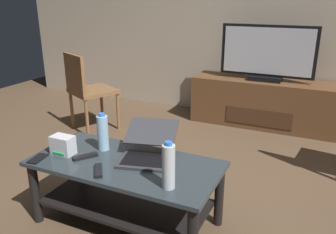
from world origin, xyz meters
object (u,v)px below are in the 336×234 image
(cell_phone, at_px, (38,159))
(side_chair, at_px, (86,88))
(coffee_table, at_px, (126,181))
(laptop, at_px, (148,148))
(television, at_px, (267,54))
(water_bottle_far, at_px, (103,133))
(soundbar_remote, at_px, (85,156))
(router_box, at_px, (63,145))
(water_bottle_near, at_px, (169,166))
(media_cabinet, at_px, (263,103))
(tv_remote, at_px, (98,171))

(cell_phone, bearing_deg, side_chair, 108.17)
(coffee_table, distance_m, laptop, 0.26)
(television, height_order, side_chair, television)
(television, bearing_deg, water_bottle_far, -107.87)
(laptop, bearing_deg, soundbar_remote, -153.15)
(cell_phone, bearing_deg, laptop, 19.05)
(laptop, bearing_deg, router_box, -160.18)
(television, xyz_separation_m, water_bottle_far, (-0.69, -2.14, -0.26))
(side_chair, bearing_deg, cell_phone, -63.21)
(water_bottle_near, bearing_deg, laptop, 133.82)
(water_bottle_far, bearing_deg, television, 72.13)
(television, bearing_deg, laptop, -99.61)
(media_cabinet, distance_m, tv_remote, 2.51)
(side_chair, xyz_separation_m, water_bottle_near, (1.65, -1.44, 0.09))
(media_cabinet, distance_m, television, 0.56)
(soundbar_remote, bearing_deg, coffee_table, 48.79)
(television, distance_m, router_box, 2.50)
(water_bottle_near, bearing_deg, cell_phone, -177.36)
(soundbar_remote, bearing_deg, laptop, 62.81)
(media_cabinet, height_order, side_chair, side_chair)
(router_box, xyz_separation_m, water_bottle_far, (0.20, 0.17, 0.06))
(coffee_table, distance_m, cell_phone, 0.58)
(television, relative_size, side_chair, 1.19)
(side_chair, relative_size, cell_phone, 6.18)
(water_bottle_near, distance_m, tv_remote, 0.47)
(television, height_order, water_bottle_far, television)
(coffee_table, bearing_deg, media_cabinet, 78.50)
(side_chair, relative_size, router_box, 5.78)
(water_bottle_far, bearing_deg, router_box, -140.05)
(water_bottle_far, distance_m, cell_phone, 0.44)
(router_box, relative_size, cell_phone, 1.07)
(cell_phone, bearing_deg, soundbar_remote, 20.16)
(side_chair, distance_m, router_box, 1.58)
(laptop, distance_m, tv_remote, 0.36)
(television, height_order, tv_remote, television)
(television, distance_m, cell_phone, 2.67)
(television, bearing_deg, side_chair, -150.79)
(router_box, bearing_deg, soundbar_remote, 2.72)
(water_bottle_near, distance_m, soundbar_remote, 0.66)
(television, bearing_deg, coffee_table, -101.60)
(laptop, height_order, router_box, laptop)
(media_cabinet, relative_size, side_chair, 1.86)
(television, distance_m, side_chair, 2.01)
(router_box, xyz_separation_m, cell_phone, (-0.09, -0.14, -0.06))
(coffee_table, height_order, laptop, laptop)
(soundbar_remote, bearing_deg, cell_phone, -115.26)
(router_box, distance_m, tv_remote, 0.38)
(media_cabinet, bearing_deg, water_bottle_near, -91.96)
(coffee_table, height_order, cell_phone, cell_phone)
(water_bottle_near, height_order, tv_remote, water_bottle_near)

